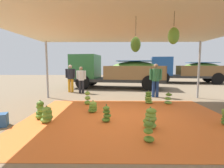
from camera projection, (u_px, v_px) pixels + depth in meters
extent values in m
plane|color=#7F6B51|center=(123.00, 99.00, 8.34)|extent=(40.00, 40.00, 0.00)
cube|color=orange|center=(127.00, 118.00, 5.36)|extent=(6.36, 5.04, 0.01)
cylinder|color=#9EA0A5|center=(47.00, 70.00, 8.53)|extent=(0.10, 0.10, 2.81)
cylinder|color=#9EA0A5|center=(199.00, 70.00, 8.44)|extent=(0.10, 0.10, 2.81)
cube|color=beige|center=(128.00, 25.00, 5.04)|extent=(8.00, 7.00, 0.06)
cylinder|color=#4C422D|center=(136.00, 26.00, 4.01)|extent=(0.01, 0.01, 0.46)
ellipsoid|color=#477523|center=(136.00, 44.00, 4.06)|extent=(0.24, 0.24, 0.36)
cylinder|color=#4C422D|center=(174.00, 19.00, 3.65)|extent=(0.01, 0.01, 0.32)
ellipsoid|color=#60932D|center=(174.00, 36.00, 3.69)|extent=(0.24, 0.24, 0.36)
ellipsoid|color=#477523|center=(93.00, 110.00, 5.94)|extent=(0.41, 0.41, 0.14)
ellipsoid|color=#518428|center=(93.00, 108.00, 5.95)|extent=(0.41, 0.41, 0.14)
ellipsoid|color=#60932D|center=(93.00, 106.00, 5.93)|extent=(0.35, 0.35, 0.14)
ellipsoid|color=#75A83D|center=(93.00, 103.00, 5.94)|extent=(0.31, 0.31, 0.14)
cylinder|color=olive|center=(93.00, 102.00, 5.93)|extent=(0.04, 0.04, 0.12)
ellipsoid|color=#60932D|center=(149.00, 139.00, 3.67)|extent=(0.29, 0.29, 0.12)
ellipsoid|color=#60932D|center=(148.00, 131.00, 3.69)|extent=(0.24, 0.24, 0.12)
ellipsoid|color=#477523|center=(149.00, 124.00, 3.64)|extent=(0.25, 0.25, 0.12)
cylinder|color=olive|center=(150.00, 121.00, 3.65)|extent=(0.04, 0.04, 0.12)
ellipsoid|color=#75A83D|center=(168.00, 102.00, 7.24)|extent=(0.44, 0.44, 0.12)
ellipsoid|color=#6B9E38|center=(168.00, 99.00, 7.21)|extent=(0.40, 0.40, 0.12)
ellipsoid|color=#477523|center=(169.00, 95.00, 7.19)|extent=(0.28, 0.28, 0.12)
cylinder|color=olive|center=(168.00, 93.00, 7.20)|extent=(0.04, 0.04, 0.12)
ellipsoid|color=#6B9E38|center=(149.00, 102.00, 7.33)|extent=(0.43, 0.43, 0.13)
ellipsoid|color=#60932D|center=(148.00, 100.00, 7.32)|extent=(0.41, 0.41, 0.13)
ellipsoid|color=#75A83D|center=(148.00, 98.00, 7.29)|extent=(0.41, 0.41, 0.13)
ellipsoid|color=#477523|center=(149.00, 95.00, 7.28)|extent=(0.32, 0.32, 0.13)
ellipsoid|color=#477523|center=(149.00, 93.00, 7.29)|extent=(0.30, 0.30, 0.13)
cylinder|color=olive|center=(149.00, 92.00, 7.26)|extent=(0.04, 0.04, 0.12)
ellipsoid|color=#6B9E38|center=(150.00, 125.00, 4.46)|extent=(0.45, 0.45, 0.16)
ellipsoid|color=#60932D|center=(149.00, 121.00, 4.49)|extent=(0.39, 0.39, 0.16)
ellipsoid|color=#6B9E38|center=(151.00, 118.00, 4.44)|extent=(0.34, 0.34, 0.16)
ellipsoid|color=#75A83D|center=(151.00, 115.00, 4.45)|extent=(0.40, 0.40, 0.16)
ellipsoid|color=#60932D|center=(151.00, 111.00, 4.43)|extent=(0.38, 0.38, 0.16)
cylinder|color=olive|center=(151.00, 109.00, 4.44)|extent=(0.04, 0.04, 0.12)
ellipsoid|color=#60932D|center=(88.00, 103.00, 7.12)|extent=(0.37, 0.37, 0.17)
ellipsoid|color=#75A83D|center=(88.00, 98.00, 7.07)|extent=(0.27, 0.27, 0.17)
ellipsoid|color=#6B9E38|center=(87.00, 93.00, 7.06)|extent=(0.22, 0.22, 0.17)
cylinder|color=olive|center=(87.00, 92.00, 7.05)|extent=(0.04, 0.04, 0.12)
ellipsoid|color=#60932D|center=(40.00, 116.00, 5.23)|extent=(0.32, 0.32, 0.17)
ellipsoid|color=#477523|center=(40.00, 113.00, 5.26)|extent=(0.35, 0.35, 0.17)
ellipsoid|color=#6B9E38|center=(41.00, 110.00, 5.24)|extent=(0.26, 0.26, 0.17)
ellipsoid|color=#6B9E38|center=(40.00, 106.00, 5.25)|extent=(0.28, 0.28, 0.17)
ellipsoid|color=#477523|center=(40.00, 104.00, 5.19)|extent=(0.29, 0.29, 0.17)
cylinder|color=olive|center=(40.00, 102.00, 5.21)|extent=(0.04, 0.04, 0.12)
ellipsoid|color=#518428|center=(106.00, 120.00, 4.97)|extent=(0.26, 0.26, 0.12)
ellipsoid|color=#518428|center=(107.00, 116.00, 4.96)|extent=(0.26, 0.26, 0.12)
ellipsoid|color=#518428|center=(106.00, 112.00, 4.96)|extent=(0.28, 0.28, 0.12)
ellipsoid|color=#518428|center=(106.00, 108.00, 4.91)|extent=(0.26, 0.26, 0.12)
cylinder|color=olive|center=(106.00, 106.00, 4.92)|extent=(0.04, 0.04, 0.12)
ellipsoid|color=#75A83D|center=(46.00, 120.00, 4.90)|extent=(0.31, 0.31, 0.16)
ellipsoid|color=#477523|center=(48.00, 117.00, 4.88)|extent=(0.34, 0.34, 0.16)
ellipsoid|color=#6B9E38|center=(47.00, 115.00, 4.88)|extent=(0.32, 0.32, 0.16)
ellipsoid|color=#518428|center=(47.00, 112.00, 4.88)|extent=(0.37, 0.37, 0.16)
ellipsoid|color=#6B9E38|center=(47.00, 109.00, 4.88)|extent=(0.34, 0.34, 0.16)
cylinder|color=olive|center=(47.00, 107.00, 4.87)|extent=(0.04, 0.04, 0.12)
cube|color=#2D2D2D|center=(117.00, 80.00, 12.35)|extent=(6.85, 3.35, 0.20)
cube|color=#2D6B33|center=(86.00, 67.00, 12.62)|extent=(2.15, 2.46, 1.70)
cube|color=#232D38|center=(74.00, 62.00, 12.73)|extent=(0.31, 1.91, 0.75)
cube|color=olive|center=(134.00, 73.00, 10.95)|extent=(4.04, 0.68, 0.90)
cube|color=olive|center=(135.00, 72.00, 13.23)|extent=(4.04, 0.68, 0.90)
cube|color=olive|center=(164.00, 72.00, 11.77)|extent=(0.43, 2.39, 0.90)
ellipsoid|color=#6B9E38|center=(135.00, 70.00, 12.07)|extent=(3.84, 2.53, 1.22)
cube|color=#19569E|center=(135.00, 61.00, 12.00)|extent=(2.69, 2.17, 0.04)
cylinder|color=black|center=(83.00, 82.00, 11.63)|extent=(1.03, 0.42, 1.00)
cylinder|color=black|center=(92.00, 79.00, 13.80)|extent=(1.03, 0.42, 1.00)
cylinder|color=black|center=(149.00, 83.00, 10.92)|extent=(1.03, 0.42, 1.00)
cylinder|color=black|center=(148.00, 80.00, 13.09)|extent=(1.03, 0.42, 1.00)
cube|color=#2D2D2D|center=(187.00, 76.00, 15.94)|extent=(6.83, 3.42, 0.20)
cube|color=#1E4C93|center=(161.00, 66.00, 16.23)|extent=(2.16, 2.48, 1.70)
cube|color=#232D38|center=(151.00, 63.00, 16.34)|extent=(0.33, 1.91, 0.75)
cube|color=brown|center=(206.00, 71.00, 14.52)|extent=(4.01, 0.72, 0.90)
cube|color=brown|center=(197.00, 70.00, 16.81)|extent=(4.01, 0.72, 0.90)
ellipsoid|color=#75A83D|center=(201.00, 69.00, 15.65)|extent=(3.84, 2.57, 1.17)
cube|color=#19569E|center=(202.00, 63.00, 15.58)|extent=(2.69, 2.20, 0.04)
cylinder|color=black|center=(164.00, 78.00, 15.24)|extent=(1.03, 0.43, 1.00)
cylinder|color=black|center=(161.00, 76.00, 17.41)|extent=(1.03, 0.43, 1.00)
cylinder|color=black|center=(218.00, 79.00, 14.49)|extent=(1.03, 0.43, 1.00)
cylinder|color=black|center=(208.00, 77.00, 16.66)|extent=(1.03, 0.43, 1.00)
cylinder|color=#26262D|center=(80.00, 87.00, 10.07)|extent=(0.14, 0.14, 0.76)
cylinder|color=#26262D|center=(83.00, 87.00, 10.06)|extent=(0.14, 0.14, 0.76)
cylinder|color=silver|center=(81.00, 75.00, 9.99)|extent=(0.35, 0.35, 0.57)
cylinder|color=silver|center=(77.00, 75.00, 9.99)|extent=(0.11, 0.11, 0.51)
cylinder|color=silver|center=(85.00, 75.00, 9.98)|extent=(0.11, 0.11, 0.51)
sphere|color=#936B4C|center=(81.00, 68.00, 9.94)|extent=(0.21, 0.21, 0.21)
cylinder|color=navy|center=(153.00, 89.00, 8.79)|extent=(0.16, 0.16, 0.84)
cylinder|color=navy|center=(157.00, 89.00, 8.79)|extent=(0.16, 0.16, 0.84)
cylinder|color=#337A4C|center=(156.00, 75.00, 8.71)|extent=(0.39, 0.39, 0.63)
cylinder|color=#337A4C|center=(151.00, 74.00, 8.71)|extent=(0.12, 0.12, 0.56)
cylinder|color=#337A4C|center=(161.00, 74.00, 8.70)|extent=(0.12, 0.12, 0.56)
sphere|color=#936B4C|center=(156.00, 66.00, 8.66)|extent=(0.23, 0.23, 0.23)
cylinder|color=orange|center=(69.00, 86.00, 10.40)|extent=(0.15, 0.15, 0.82)
cylinder|color=orange|center=(72.00, 86.00, 10.40)|extent=(0.15, 0.15, 0.82)
cylinder|color=#26262D|center=(70.00, 74.00, 10.32)|extent=(0.38, 0.38, 0.61)
cylinder|color=#26262D|center=(66.00, 73.00, 10.32)|extent=(0.12, 0.12, 0.55)
cylinder|color=#26262D|center=(74.00, 73.00, 10.31)|extent=(0.12, 0.12, 0.55)
sphere|color=tan|center=(70.00, 67.00, 10.27)|extent=(0.22, 0.22, 0.22)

